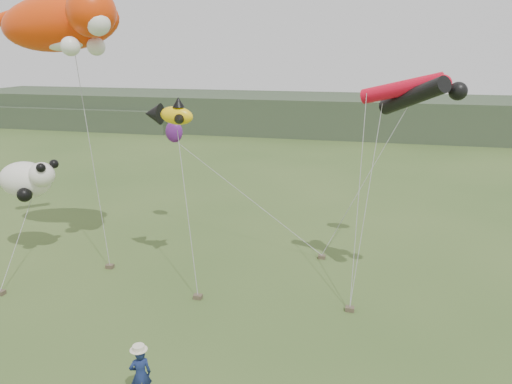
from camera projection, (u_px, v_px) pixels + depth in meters
ground at (185, 361)px, 15.10m from camera, size 120.00×120.00×0.00m
headland at (303, 114)px, 57.01m from camera, size 90.00×13.00×4.00m
festival_attendant at (140, 375)px, 13.19m from camera, size 0.69×0.63×1.58m
sandbag_anchors at (196, 283)px, 19.97m from camera, size 13.44×6.61×0.16m
cat_kite at (67, 21)px, 20.03m from camera, size 6.69×3.57×2.92m
fish_kite at (168, 114)px, 19.19m from camera, size 2.13×1.45×1.12m
tube_kites at (415, 92)px, 17.40m from camera, size 3.59×2.85×1.66m
panda_kite at (28, 179)px, 22.02m from camera, size 2.87×1.86×1.78m
misc_kites at (285, 115)px, 22.83m from camera, size 12.07×1.40×2.94m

